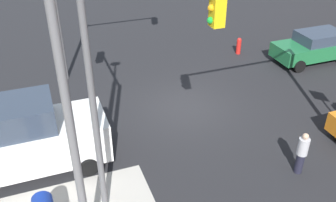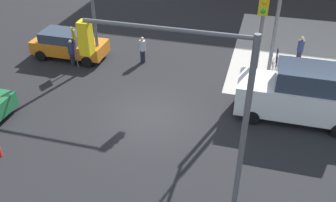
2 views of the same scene
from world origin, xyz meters
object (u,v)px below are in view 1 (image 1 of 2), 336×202
object	(u,v)px
traffic_signal_nw_corner	(316,35)
fire_hydrant	(239,46)
pedestrian_crossing	(302,153)
sedan_green	(314,46)
van_white_delivery	(21,138)
traffic_signal_ne_corner	(78,47)
street_lamp_corner	(68,92)

from	to	relation	value
traffic_signal_nw_corner	fire_hydrant	xyz separation A→B (m)	(-2.81, -8.70, -4.18)
traffic_signal_nw_corner	pedestrian_crossing	distance (m)	3.90
traffic_signal_nw_corner	fire_hydrant	distance (m)	10.05
sedan_green	pedestrian_crossing	distance (m)	9.54
van_white_delivery	pedestrian_crossing	size ratio (longest dim) A/B	3.37
van_white_delivery	pedestrian_crossing	distance (m)	9.29
traffic_signal_nw_corner	sedan_green	distance (m)	9.68
traffic_signal_nw_corner	pedestrian_crossing	bearing A→B (deg)	74.68
sedan_green	traffic_signal_ne_corner	bearing A→B (deg)	20.27
street_lamp_corner	pedestrian_crossing	bearing A→B (deg)	-178.04
fire_hydrant	sedan_green	world-z (taller)	sedan_green
van_white_delivery	pedestrian_crossing	world-z (taller)	van_white_delivery
fire_hydrant	van_white_delivery	distance (m)	13.11
traffic_signal_nw_corner	van_white_delivery	distance (m)	9.83
sedan_green	van_white_delivery	bearing A→B (deg)	14.20
street_lamp_corner	sedan_green	distance (m)	15.79
street_lamp_corner	van_white_delivery	world-z (taller)	street_lamp_corner
traffic_signal_ne_corner	fire_hydrant	distance (m)	12.46
pedestrian_crossing	traffic_signal_ne_corner	bearing A→B (deg)	74.11
street_lamp_corner	fire_hydrant	distance (m)	14.59
traffic_signal_ne_corner	sedan_green	bearing A→B (deg)	-159.73
traffic_signal_ne_corner	van_white_delivery	world-z (taller)	traffic_signal_ne_corner
traffic_signal_nw_corner	street_lamp_corner	distance (m)	7.36
pedestrian_crossing	sedan_green	bearing A→B (deg)	-36.47
street_lamp_corner	pedestrian_crossing	world-z (taller)	street_lamp_corner
van_white_delivery	street_lamp_corner	bearing A→B (deg)	112.70
traffic_signal_ne_corner	van_white_delivery	size ratio (longest dim) A/B	1.20
street_lamp_corner	sedan_green	world-z (taller)	street_lamp_corner
van_white_delivery	traffic_signal_ne_corner	bearing A→B (deg)	155.98
sedan_green	pedestrian_crossing	bearing A→B (deg)	48.76
traffic_signal_nw_corner	traffic_signal_ne_corner	bearing A→B (deg)	-14.66
pedestrian_crossing	street_lamp_corner	bearing A→B (deg)	96.73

